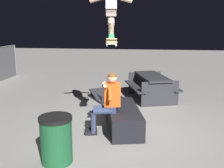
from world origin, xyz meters
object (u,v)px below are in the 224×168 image
object	(u,v)px
person_sitting_on_ledge	(107,100)
skater_airborne	(111,8)
skateboard	(111,42)
ledge_box_main	(123,118)
trash_bin	(56,139)
picnic_table_back	(152,83)
kicker_ramp	(107,98)

from	to	relation	value
person_sitting_on_ledge	skater_airborne	world-z (taller)	skater_airborne
skateboard	ledge_box_main	bearing A→B (deg)	-71.38
skater_airborne	trash_bin	xyz separation A→B (m)	(-1.61, 0.70, -2.21)
trash_bin	skater_airborne	bearing A→B (deg)	-23.49
picnic_table_back	trash_bin	bearing A→B (deg)	158.55
kicker_ramp	picnic_table_back	distance (m)	1.46
trash_bin	kicker_ramp	bearing A→B (deg)	-3.84
person_sitting_on_ledge	picnic_table_back	distance (m)	2.99
skater_airborne	picnic_table_back	world-z (taller)	skater_airborne
skater_airborne	kicker_ramp	size ratio (longest dim) A/B	0.85
person_sitting_on_ledge	ledge_box_main	bearing A→B (deg)	-46.00
trash_bin	ledge_box_main	bearing A→B (deg)	-30.62
ledge_box_main	picnic_table_back	bearing A→B (deg)	-14.69
person_sitting_on_ledge	skater_airborne	size ratio (longest dim) A/B	1.17
skateboard	skater_airborne	bearing A→B (deg)	9.68
skateboard	trash_bin	distance (m)	2.29
skateboard	kicker_ramp	distance (m)	3.03
kicker_ramp	picnic_table_back	size ratio (longest dim) A/B	0.65
person_sitting_on_ledge	picnic_table_back	world-z (taller)	person_sitting_on_ledge
skater_airborne	picnic_table_back	xyz separation A→B (m)	(2.54, -0.93, -2.12)
ledge_box_main	skateboard	world-z (taller)	skateboard
kicker_ramp	picnic_table_back	world-z (taller)	picnic_table_back
person_sitting_on_ledge	kicker_ramp	world-z (taller)	person_sitting_on_ledge
ledge_box_main	person_sitting_on_ledge	xyz separation A→B (m)	(-0.31, 0.32, 0.49)
ledge_box_main	kicker_ramp	xyz separation A→B (m)	(2.26, 0.71, -0.18)
skateboard	kicker_ramp	xyz separation A→B (m)	(2.34, 0.45, -1.87)
skater_airborne	picnic_table_back	bearing A→B (deg)	-20.12
picnic_table_back	ledge_box_main	bearing A→B (deg)	165.31
skateboard	trash_bin	size ratio (longest dim) A/B	1.28
person_sitting_on_ledge	picnic_table_back	xyz separation A→B (m)	(2.82, -0.98, -0.23)
kicker_ramp	picnic_table_back	bearing A→B (deg)	-79.65
person_sitting_on_ledge	picnic_table_back	size ratio (longest dim) A/B	0.65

